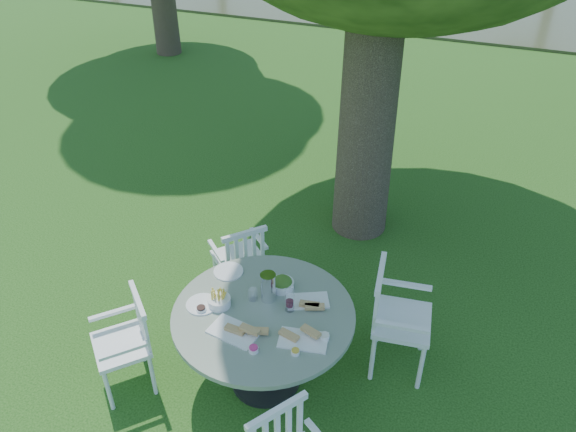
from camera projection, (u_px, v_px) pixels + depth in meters
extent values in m
plane|color=#123A0C|center=(280.00, 299.00, 5.45)|extent=(140.00, 140.00, 0.00)
cylinder|color=black|center=(266.00, 379.00, 4.62)|extent=(0.56, 0.56, 0.04)
cylinder|color=black|center=(265.00, 348.00, 4.42)|extent=(0.12, 0.12, 0.69)
cylinder|color=gray|center=(264.00, 314.00, 4.21)|extent=(1.38, 1.38, 0.04)
cylinder|color=white|center=(421.00, 367.00, 4.44)|extent=(0.04, 0.04, 0.48)
cylinder|color=white|center=(423.00, 329.00, 4.79)|extent=(0.04, 0.04, 0.48)
cylinder|color=white|center=(372.00, 358.00, 4.52)|extent=(0.04, 0.04, 0.48)
cylinder|color=white|center=(378.00, 321.00, 4.86)|extent=(0.04, 0.04, 0.48)
cube|color=white|center=(402.00, 320.00, 4.51)|extent=(0.51, 0.55, 0.04)
cube|color=white|center=(378.00, 295.00, 4.42)|extent=(0.11, 0.49, 0.49)
cylinder|color=white|center=(250.00, 261.00, 5.61)|extent=(0.03, 0.03, 0.42)
cylinder|color=white|center=(215.00, 271.00, 5.47)|extent=(0.03, 0.03, 0.42)
cylinder|color=white|center=(265.00, 280.00, 5.36)|extent=(0.03, 0.03, 0.42)
cylinder|color=white|center=(228.00, 292.00, 5.22)|extent=(0.03, 0.03, 0.42)
cube|color=white|center=(239.00, 257.00, 5.28)|extent=(0.58, 0.58, 0.04)
cube|color=white|center=(245.00, 252.00, 5.04)|extent=(0.31, 0.35, 0.43)
cylinder|color=white|center=(100.00, 356.00, 4.57)|extent=(0.03, 0.03, 0.43)
cylinder|color=white|center=(108.00, 390.00, 4.29)|extent=(0.03, 0.03, 0.43)
cylinder|color=white|center=(141.00, 342.00, 4.69)|extent=(0.03, 0.03, 0.43)
cylinder|color=white|center=(153.00, 375.00, 4.41)|extent=(0.03, 0.03, 0.43)
cube|color=white|center=(121.00, 345.00, 4.36)|extent=(0.59, 0.59, 0.04)
cube|color=white|center=(141.00, 319.00, 4.32)|extent=(0.35, 0.33, 0.44)
cube|color=white|center=(277.00, 432.00, 3.49)|extent=(0.28, 0.39, 0.44)
cube|color=white|center=(234.00, 332.00, 4.03)|extent=(0.39, 0.26, 0.01)
cube|color=white|center=(303.00, 340.00, 3.96)|extent=(0.38, 0.26, 0.01)
cube|color=white|center=(308.00, 301.00, 4.30)|extent=(0.37, 0.30, 0.01)
cylinder|color=white|center=(202.00, 304.00, 4.27)|extent=(0.25, 0.25, 0.01)
cylinder|color=white|center=(228.00, 271.00, 4.59)|extent=(0.24, 0.24, 0.01)
cylinder|color=white|center=(219.00, 302.00, 4.25)|extent=(0.18, 0.18, 0.07)
cylinder|color=white|center=(282.00, 285.00, 4.41)|extent=(0.19, 0.19, 0.06)
cylinder|color=silver|center=(268.00, 287.00, 4.26)|extent=(0.12, 0.12, 0.24)
cylinder|color=white|center=(290.00, 300.00, 4.17)|extent=(0.07, 0.07, 0.19)
cylinder|color=white|center=(254.00, 294.00, 4.29)|extent=(0.06, 0.06, 0.11)
cylinder|color=white|center=(252.00, 295.00, 4.29)|extent=(0.06, 0.06, 0.10)
cylinder|color=white|center=(254.00, 350.00, 3.88)|extent=(0.07, 0.07, 0.03)
cylinder|color=white|center=(295.00, 352.00, 3.86)|extent=(0.06, 0.06, 0.03)
cylinder|color=white|center=(325.00, 337.00, 3.97)|extent=(0.07, 0.07, 0.03)
cylinder|color=white|center=(201.00, 310.00, 4.20)|extent=(0.08, 0.08, 0.03)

